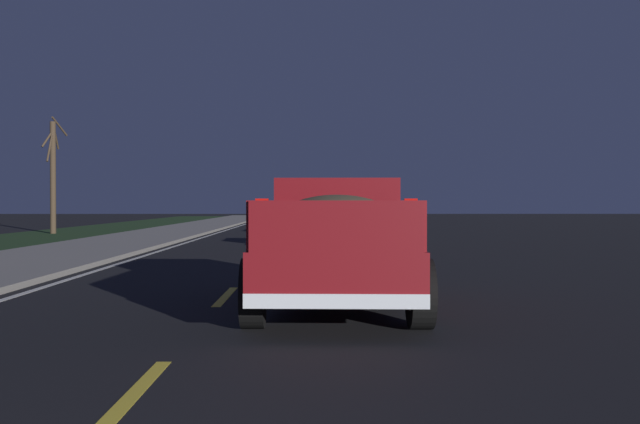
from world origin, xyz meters
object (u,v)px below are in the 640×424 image
sedan_red (330,224)px  bare_tree_far (53,173)px  pickup_truck (337,239)px  sedan_silver (322,218)px

sedan_red → bare_tree_far: bearing=50.0°
pickup_truck → sedan_red: bearing=-0.9°
pickup_truck → sedan_silver: bearing=-0.1°
pickup_truck → bare_tree_far: 28.55m
pickup_truck → sedan_red: (14.12, -0.21, -0.20)m
bare_tree_far → sedan_silver: bearing=-94.4°
sedan_red → bare_tree_far: 17.53m
sedan_red → bare_tree_far: size_ratio=0.77×
sedan_red → sedan_silver: bearing=0.9°
pickup_truck → sedan_silver: size_ratio=1.24×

